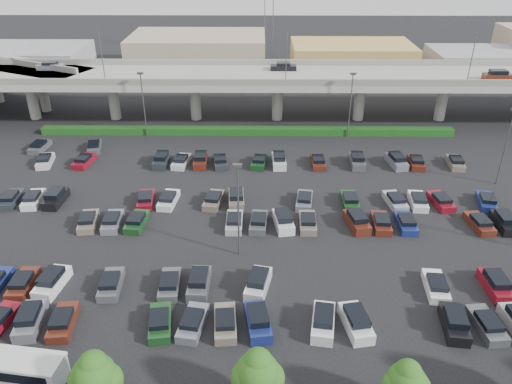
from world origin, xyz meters
TOP-DOWN VIEW (x-y plane):
  - ground at (0.00, 0.00)m, footprint 280.00×280.00m
  - overpass at (-0.18, 32.00)m, footprint 150.00×13.00m
  - hedge at (0.00, 25.00)m, footprint 66.00×1.60m
  - tree_row at (0.70, -26.53)m, footprint 65.07×3.66m
  - shuttle_bus at (-15.70, -24.17)m, footprint 7.18×3.30m
  - parked_cars at (-0.23, -4.02)m, footprint 63.11×41.67m
  - light_poles at (-4.13, 2.00)m, footprint 66.90×48.38m
  - distant_buildings at (12.38, 61.81)m, footprint 138.00×24.00m

SIDE VIEW (x-z plane):
  - ground at x=0.00m, z-range 0.00..0.00m
  - hedge at x=0.00m, z-range 0.00..1.10m
  - parked_cars at x=-0.23m, z-range -0.22..1.45m
  - shuttle_bus at x=-15.70m, z-range 0.10..2.32m
  - tree_row at x=0.70m, z-range 0.55..6.49m
  - distant_buildings at x=12.38m, z-range -0.76..8.24m
  - light_poles at x=-4.13m, z-range 1.09..11.39m
  - overpass at x=-0.18m, z-range -0.93..14.87m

